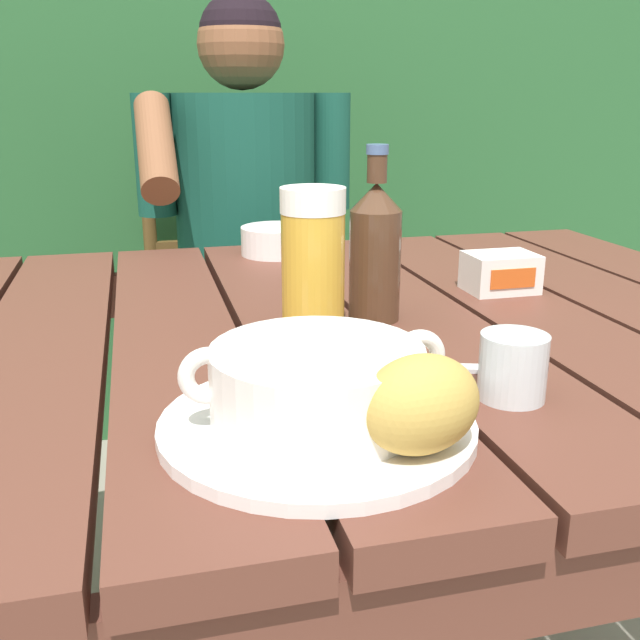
# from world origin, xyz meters

# --- Properties ---
(dining_table) EXTENTS (1.43, 1.00, 0.73)m
(dining_table) POSITION_xyz_m (-0.00, 0.00, 0.65)
(dining_table) COLOR brown
(dining_table) RESTS_ON ground_plane
(hedge_backdrop) EXTENTS (3.81, 0.86, 2.54)m
(hedge_backdrop) POSITION_xyz_m (-0.15, 1.54, 1.03)
(hedge_backdrop) COLOR #27582D
(hedge_backdrop) RESTS_ON ground_plane
(chair_near_diner) EXTENTS (0.47, 0.48, 0.93)m
(chair_near_diner) POSITION_xyz_m (0.05, 0.94, 0.46)
(chair_near_diner) COLOR #553B1B
(chair_near_diner) RESTS_ON ground_plane
(person_eating) EXTENTS (0.48, 0.47, 1.23)m
(person_eating) POSITION_xyz_m (0.05, 0.74, 0.72)
(person_eating) COLOR #14493A
(person_eating) RESTS_ON ground_plane
(serving_plate) EXTENTS (0.28, 0.28, 0.01)m
(serving_plate) POSITION_xyz_m (-0.06, -0.33, 0.74)
(serving_plate) COLOR white
(serving_plate) RESTS_ON dining_table
(soup_bowl) EXTENTS (0.24, 0.19, 0.07)m
(soup_bowl) POSITION_xyz_m (-0.06, -0.33, 0.78)
(soup_bowl) COLOR white
(soup_bowl) RESTS_ON serving_plate
(bread_roll) EXTENTS (0.12, 0.11, 0.08)m
(bread_roll) POSITION_xyz_m (0.01, -0.40, 0.79)
(bread_roll) COLOR #BC9543
(bread_roll) RESTS_ON serving_plate
(beer_glass) EXTENTS (0.08, 0.08, 0.18)m
(beer_glass) POSITION_xyz_m (0.00, -0.08, 0.83)
(beer_glass) COLOR gold
(beer_glass) RESTS_ON dining_table
(beer_bottle) EXTENTS (0.07, 0.07, 0.22)m
(beer_bottle) POSITION_xyz_m (0.10, -0.02, 0.83)
(beer_bottle) COLOR #4B2F1F
(beer_bottle) RESTS_ON dining_table
(water_glass_small) EXTENTS (0.07, 0.07, 0.06)m
(water_glass_small) POSITION_xyz_m (0.14, -0.30, 0.77)
(water_glass_small) COLOR silver
(water_glass_small) RESTS_ON dining_table
(butter_tub) EXTENTS (0.10, 0.08, 0.06)m
(butter_tub) POSITION_xyz_m (0.32, 0.07, 0.76)
(butter_tub) COLOR white
(butter_tub) RESTS_ON dining_table
(table_knife) EXTENTS (0.16, 0.07, 0.01)m
(table_knife) POSITION_xyz_m (0.10, -0.21, 0.74)
(table_knife) COLOR silver
(table_knife) RESTS_ON dining_table
(diner_bowl) EXTENTS (0.13, 0.13, 0.05)m
(diner_bowl) POSITION_xyz_m (0.05, 0.40, 0.76)
(diner_bowl) COLOR white
(diner_bowl) RESTS_ON dining_table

